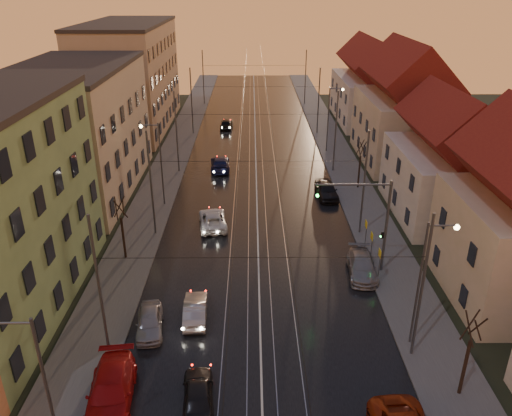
{
  "coord_description": "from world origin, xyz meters",
  "views": [
    {
      "loc": [
        -0.47,
        -13.32,
        19.59
      ],
      "look_at": [
        -0.16,
        21.95,
        3.36
      ],
      "focal_mm": 35.0,
      "sensor_mm": 36.0,
      "label": 1
    }
  ],
  "objects_px": {
    "driving_car_2": "(213,219)",
    "street_lamp_3": "(331,113)",
    "parked_left_2": "(111,391)",
    "driving_car_0": "(198,393)",
    "street_lamp_0": "(38,382)",
    "street_lamp_1": "(426,273)",
    "driving_car_4": "(226,124)",
    "driving_car_1": "(195,309)",
    "parked_right_1": "(362,266)",
    "street_lamp_2": "(157,156)",
    "parked_left_3": "(150,322)",
    "traffic_light_mast": "(373,215)",
    "driving_car_3": "(220,163)",
    "parked_right_2": "(326,190)"
  },
  "relations": [
    {
      "from": "driving_car_2",
      "to": "street_lamp_3",
      "type": "bearing_deg",
      "value": -130.05
    },
    {
      "from": "parked_left_2",
      "to": "driving_car_0",
      "type": "bearing_deg",
      "value": -5.62
    },
    {
      "from": "street_lamp_0",
      "to": "street_lamp_1",
      "type": "distance_m",
      "value": 19.89
    },
    {
      "from": "street_lamp_3",
      "to": "driving_car_0",
      "type": "bearing_deg",
      "value": -106.97
    },
    {
      "from": "driving_car_4",
      "to": "parked_left_2",
      "type": "height_order",
      "value": "parked_left_2"
    },
    {
      "from": "driving_car_1",
      "to": "parked_right_1",
      "type": "distance_m",
      "value": 12.62
    },
    {
      "from": "street_lamp_3",
      "to": "driving_car_4",
      "type": "xyz_separation_m",
      "value": [
        -13.21,
        10.78,
        -4.19
      ]
    },
    {
      "from": "driving_car_4",
      "to": "street_lamp_2",
      "type": "bearing_deg",
      "value": 82.53
    },
    {
      "from": "street_lamp_2",
      "to": "driving_car_2",
      "type": "height_order",
      "value": "street_lamp_2"
    },
    {
      "from": "driving_car_1",
      "to": "parked_right_1",
      "type": "bearing_deg",
      "value": -159.64
    },
    {
      "from": "driving_car_0",
      "to": "parked_left_3",
      "type": "height_order",
      "value": "parked_left_3"
    },
    {
      "from": "traffic_light_mast",
      "to": "street_lamp_1",
      "type": "bearing_deg",
      "value": -82.09
    },
    {
      "from": "driving_car_3",
      "to": "driving_car_4",
      "type": "xyz_separation_m",
      "value": [
        -0.06,
        17.1,
        -0.05
      ]
    },
    {
      "from": "street_lamp_0",
      "to": "street_lamp_2",
      "type": "distance_m",
      "value": 28.0
    },
    {
      "from": "street_lamp_2",
      "to": "driving_car_1",
      "type": "height_order",
      "value": "street_lamp_2"
    },
    {
      "from": "street_lamp_0",
      "to": "street_lamp_2",
      "type": "relative_size",
      "value": 1.0
    },
    {
      "from": "driving_car_0",
      "to": "driving_car_1",
      "type": "height_order",
      "value": "same"
    },
    {
      "from": "street_lamp_1",
      "to": "driving_car_2",
      "type": "bearing_deg",
      "value": 130.01
    },
    {
      "from": "street_lamp_1",
      "to": "street_lamp_2",
      "type": "bearing_deg",
      "value": 132.32
    },
    {
      "from": "driving_car_3",
      "to": "driving_car_0",
      "type": "bearing_deg",
      "value": 87.73
    },
    {
      "from": "driving_car_4",
      "to": "parked_left_3",
      "type": "xyz_separation_m",
      "value": [
        -2.62,
        -45.43,
        -0.04
      ]
    },
    {
      "from": "driving_car_2",
      "to": "parked_right_1",
      "type": "distance_m",
      "value": 13.79
    },
    {
      "from": "driving_car_2",
      "to": "parked_left_3",
      "type": "bearing_deg",
      "value": 70.84
    },
    {
      "from": "street_lamp_0",
      "to": "parked_right_1",
      "type": "xyz_separation_m",
      "value": [
        16.58,
        15.64,
        -4.2
      ]
    },
    {
      "from": "driving_car_1",
      "to": "parked_left_2",
      "type": "height_order",
      "value": "parked_left_2"
    },
    {
      "from": "driving_car_0",
      "to": "parked_right_2",
      "type": "distance_m",
      "value": 28.01
    },
    {
      "from": "driving_car_2",
      "to": "driving_car_3",
      "type": "height_order",
      "value": "driving_car_3"
    },
    {
      "from": "driving_car_4",
      "to": "driving_car_0",
      "type": "bearing_deg",
      "value": 94.09
    },
    {
      "from": "street_lamp_0",
      "to": "driving_car_2",
      "type": "xyz_separation_m",
      "value": [
        5.23,
        23.47,
        -4.21
      ]
    },
    {
      "from": "driving_car_2",
      "to": "parked_right_1",
      "type": "xyz_separation_m",
      "value": [
        11.35,
        -7.83,
        0.01
      ]
    },
    {
      "from": "parked_left_3",
      "to": "parked_right_1",
      "type": "distance_m",
      "value": 15.53
    },
    {
      "from": "street_lamp_3",
      "to": "driving_car_3",
      "type": "bearing_deg",
      "value": -154.36
    },
    {
      "from": "traffic_light_mast",
      "to": "driving_car_2",
      "type": "bearing_deg",
      "value": 147.82
    },
    {
      "from": "driving_car_1",
      "to": "parked_left_2",
      "type": "xyz_separation_m",
      "value": [
        -3.52,
        -6.97,
        0.13
      ]
    },
    {
      "from": "driving_car_0",
      "to": "driving_car_4",
      "type": "relative_size",
      "value": 0.94
    },
    {
      "from": "driving_car_2",
      "to": "traffic_light_mast",
      "type": "bearing_deg",
      "value": 140.08
    },
    {
      "from": "driving_car_1",
      "to": "parked_left_3",
      "type": "relative_size",
      "value": 1.03
    },
    {
      "from": "driving_car_4",
      "to": "parked_left_2",
      "type": "distance_m",
      "value": 51.3
    },
    {
      "from": "traffic_light_mast",
      "to": "parked_left_2",
      "type": "height_order",
      "value": "traffic_light_mast"
    },
    {
      "from": "street_lamp_3",
      "to": "parked_left_3",
      "type": "xyz_separation_m",
      "value": [
        -15.84,
        -34.65,
        -4.23
      ]
    },
    {
      "from": "parked_left_3",
      "to": "traffic_light_mast",
      "type": "bearing_deg",
      "value": 16.66
    },
    {
      "from": "street_lamp_1",
      "to": "driving_car_4",
      "type": "height_order",
      "value": "street_lamp_1"
    },
    {
      "from": "street_lamp_2",
      "to": "driving_car_2",
      "type": "bearing_deg",
      "value": -40.93
    },
    {
      "from": "street_lamp_3",
      "to": "driving_car_2",
      "type": "bearing_deg",
      "value": -122.31
    },
    {
      "from": "traffic_light_mast",
      "to": "parked_right_2",
      "type": "height_order",
      "value": "traffic_light_mast"
    },
    {
      "from": "driving_car_3",
      "to": "parked_left_3",
      "type": "distance_m",
      "value": 28.46
    },
    {
      "from": "driving_car_2",
      "to": "parked_left_3",
      "type": "xyz_separation_m",
      "value": [
        -2.85,
        -14.12,
        -0.02
      ]
    },
    {
      "from": "traffic_light_mast",
      "to": "parked_right_1",
      "type": "xyz_separation_m",
      "value": [
        -0.52,
        -0.36,
        -3.91
      ]
    },
    {
      "from": "street_lamp_1",
      "to": "driving_car_0",
      "type": "relative_size",
      "value": 2.08
    },
    {
      "from": "driving_car_0",
      "to": "parked_right_1",
      "type": "distance_m",
      "value": 16.1
    }
  ]
}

